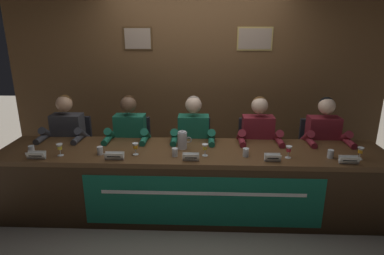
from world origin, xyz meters
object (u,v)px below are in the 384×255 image
Objects in this scene: water_cup_left at (100,151)px; water_cup_far_right at (330,154)px; conference_table at (192,174)px; chair_center at (194,156)px; chair_right at (254,156)px; water_pitcher_central at (182,140)px; juice_glass_right at (289,150)px; panelist_right at (258,141)px; nameplate_far_right at (349,160)px; panelist_left at (129,139)px; nameplate_right at (273,158)px; nameplate_center at (191,157)px; water_cup_right at (246,153)px; panelist_center at (193,140)px; panelist_far_right at (324,142)px; panelist_far_left at (66,139)px; nameplate_left at (114,156)px; nameplate_far_left at (36,155)px; juice_glass_far_left at (60,148)px; chair_left at (134,155)px; juice_glass_far_right at (360,151)px; water_cup_far_left at (32,150)px; chair_far_left at (75,154)px; chair_far_right at (316,157)px; water_cup_center at (175,153)px; juice_glass_left at (135,147)px; juice_glass_center at (205,148)px.

water_cup_left is 2.32m from water_cup_far_right.
chair_center is at bearing 90.30° from conference_table.
chair_right is 1.09m from water_pitcher_central.
juice_glass_right is at bearing -0.40° from water_cup_left.
chair_right is 0.73× the size of panelist_right.
panelist_right is at bearing 138.04° from nameplate_far_right.
panelist_left reaches higher than nameplate_right.
chair_right reaches higher than nameplate_center.
water_cup_right is 0.68m from water_pitcher_central.
conference_table is at bearing -32.83° from panelist_left.
panelist_far_right is (1.52, 0.00, 0.00)m from panelist_center.
panelist_far_left is 1.02m from nameplate_left.
nameplate_left is at bearing 0.73° from nameplate_far_left.
nameplate_right is (2.13, -0.07, -0.05)m from juice_glass_far_left.
chair_left is (-0.76, 0.69, -0.08)m from conference_table.
nameplate_right is 0.88m from juice_glass_far_right.
water_cup_left is at bearing 179.48° from juice_glass_far_right.
water_cup_far_left reaches higher than nameplate_left.
conference_table is 0.32m from nameplate_center.
nameplate_left is at bearing -176.00° from juice_glass_right.
chair_far_left is (-1.52, 0.69, -0.08)m from conference_table.
juice_glass_right is 0.66× the size of nameplate_far_right.
nameplate_far_left is 2.33m from nameplate_right.
juice_glass_far_left is 0.14× the size of chair_right.
water_cup_left is (0.58, -0.74, 0.34)m from chair_far_left.
nameplate_right is at bearing -2.51° from water_cup_far_left.
nameplate_left is 0.15× the size of panelist_right.
chair_left reaches higher than water_cup_left.
juice_glass_right is at bearing -16.77° from chair_far_left.
chair_far_left is 3.04m from chair_far_right.
water_cup_center is at bearing -42.96° from panelist_left.
juice_glass_far_right is at bearing -13.43° from chair_far_left.
chair_center is at bearing 149.89° from nameplate_far_right.
panelist_far_right is (0.72, 0.65, -0.07)m from nameplate_right.
nameplate_right is at bearing -5.20° from juice_glass_left.
juice_glass_far_right is at bearing -40.00° from chair_right.
juice_glass_center is 1.39m from nameplate_far_right.
panelist_far_left is at bearing 180.00° from panelist_right.
panelist_left is (-0.76, 0.49, 0.20)m from conference_table.
panelist_far_right reaches higher than juice_glass_left.
juice_glass_far_right is (3.18, -0.76, 0.39)m from chair_far_left.
panelist_center is at bearing 140.69° from nameplate_right.
water_cup_far_left is 1.00× the size of water_cup_right.
panelist_right reaches higher than juice_glass_center.
panelist_center reaches higher than water_pitcher_central.
water_cup_left is 0.69× the size of juice_glass_center.
nameplate_left is 0.21× the size of chair_center.
panelist_left reaches higher than conference_table.
water_cup_right is 0.45× the size of nameplate_far_right.
panelist_left is 9.90× the size of juice_glass_right.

